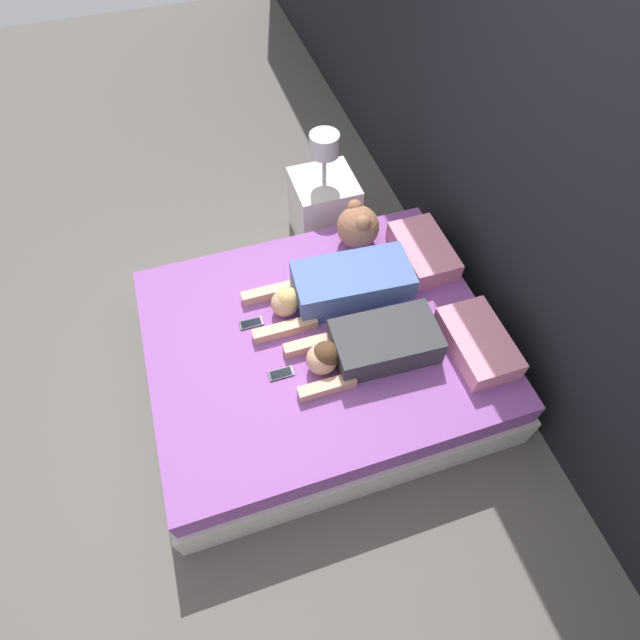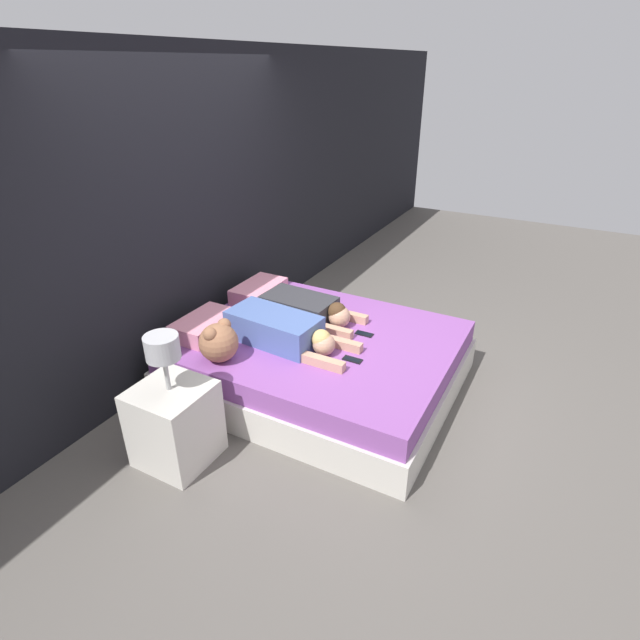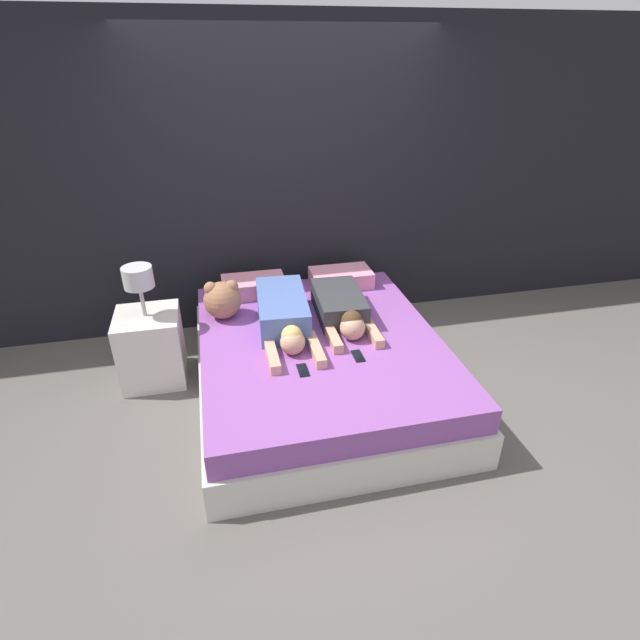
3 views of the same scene
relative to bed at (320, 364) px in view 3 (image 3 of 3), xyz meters
The scene contains 11 objects.
ground_plane 0.22m from the bed, ahead, with size 12.00×12.00×0.00m, color #5B5651.
wall_back 1.64m from the bed, 90.00° to the left, with size 12.00×0.06×2.60m.
bed is the anchor object (origin of this frame).
pillow_head_left 0.99m from the bed, 114.27° to the left, with size 0.53×0.32×0.14m.
pillow_head_right 0.99m from the bed, 65.73° to the left, with size 0.53×0.32×0.14m.
person_left 0.46m from the bed, 137.40° to the left, with size 0.41×1.07×0.23m.
person_right 0.46m from the bed, 45.68° to the left, with size 0.38×0.90×0.21m.
cell_phone_left 0.50m from the bed, 117.99° to the right, with size 0.07×0.15×0.01m.
cell_phone_right 0.43m from the bed, 56.76° to the right, with size 0.07×0.15×0.01m.
plush_toy 0.91m from the bed, 143.83° to the left, with size 0.29×0.29×0.31m.
nightstand 1.32m from the bed, 160.84° to the left, with size 0.47×0.47×0.96m.
Camera 3 is at (-0.70, -3.06, 2.34)m, focal length 28.00 mm.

